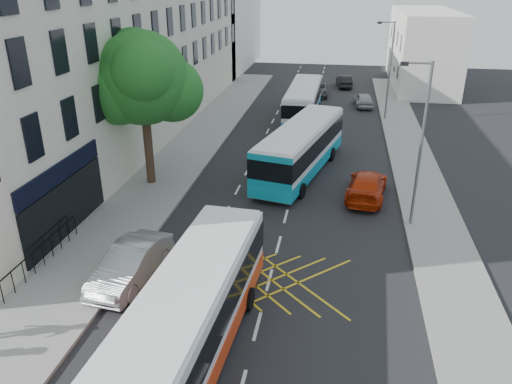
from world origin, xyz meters
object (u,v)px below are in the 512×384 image
at_px(parked_car_silver, 131,264).
at_px(bus_far, 303,102).
at_px(distant_car_silver, 363,100).
at_px(bus_mid, 301,148).
at_px(lamp_near, 420,138).
at_px(lamp_far, 389,66).
at_px(street_tree, 142,79).
at_px(red_hatchback, 367,185).
at_px(distant_car_dark, 344,81).
at_px(bus_near, 190,318).
at_px(distant_car_grey, 317,89).

bearing_deg(parked_car_silver, bus_far, 86.25).
bearing_deg(distant_car_silver, bus_mid, 69.76).
xyz_separation_m(lamp_near, lamp_far, (0.00, 20.00, 0.00)).
distance_m(street_tree, bus_far, 18.43).
bearing_deg(red_hatchback, bus_far, -65.09).
height_order(street_tree, lamp_far, street_tree).
xyz_separation_m(lamp_far, distant_car_dark, (-3.52, 13.04, -3.96)).
xyz_separation_m(bus_near, distant_car_dark, (4.55, 43.95, -0.95)).
relative_size(bus_near, parked_car_silver, 2.30).
height_order(bus_near, bus_far, bus_near).
distance_m(street_tree, distant_car_dark, 32.58).
xyz_separation_m(bus_mid, bus_far, (-0.91, 12.66, -0.09)).
bearing_deg(parked_car_silver, distant_car_grey, 87.97).
xyz_separation_m(lamp_far, bus_far, (-6.92, -1.01, -3.06)).
relative_size(bus_mid, distant_car_silver, 2.94).
bearing_deg(street_tree, parked_car_silver, -73.65).
bearing_deg(lamp_far, distant_car_dark, 105.12).
height_order(street_tree, bus_mid, street_tree).
height_order(parked_car_silver, distant_car_silver, parked_car_silver).
distance_m(bus_mid, distant_car_dark, 26.85).
height_order(bus_far, parked_car_silver, bus_far).
distance_m(lamp_near, parked_car_silver, 14.22).
height_order(lamp_far, distant_car_grey, lamp_far).
height_order(lamp_far, distant_car_silver, lamp_far).
distance_m(lamp_far, distant_car_dark, 14.08).
distance_m(red_hatchback, distant_car_dark, 29.87).
bearing_deg(distant_car_dark, parked_car_silver, 70.41).
relative_size(lamp_near, red_hatchback, 1.61).
distance_m(bus_far, distant_car_dark, 14.49).
bearing_deg(bus_far, bus_near, -91.51).
bearing_deg(street_tree, bus_mid, 21.13).
relative_size(street_tree, lamp_far, 1.10).
bearing_deg(parked_car_silver, distant_car_dark, 85.20).
xyz_separation_m(street_tree, lamp_far, (14.71, 17.03, -1.68)).
distance_m(lamp_near, bus_near, 13.90).
distance_m(lamp_near, distant_car_grey, 29.27).
height_order(lamp_near, bus_near, lamp_near).
height_order(distant_car_grey, distant_car_dark, distant_car_grey).
height_order(lamp_far, bus_mid, lamp_far).
height_order(lamp_near, distant_car_silver, lamp_near).
relative_size(bus_near, bus_mid, 0.96).
bearing_deg(bus_near, parked_car_silver, 136.45).
distance_m(street_tree, lamp_near, 15.10).
height_order(street_tree, red_hatchback, street_tree).
xyz_separation_m(bus_mid, distant_car_dark, (2.49, 26.71, -0.99)).
distance_m(parked_car_silver, distant_car_silver, 32.98).
bearing_deg(bus_mid, bus_near, -83.92).
bearing_deg(red_hatchback, parked_car_silver, 53.58).
relative_size(lamp_far, bus_near, 0.73).
bearing_deg(lamp_near, red_hatchback, 121.87).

